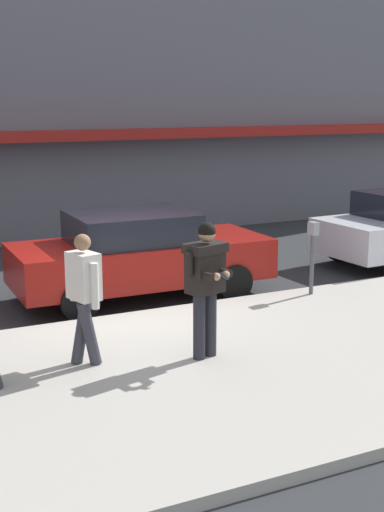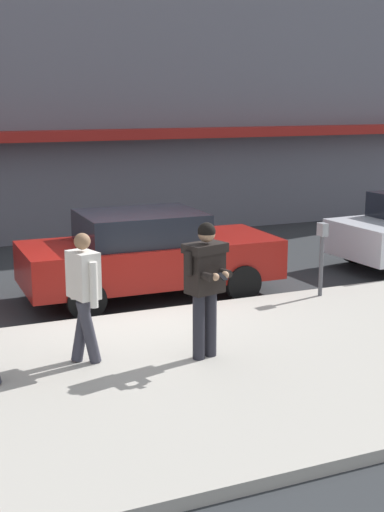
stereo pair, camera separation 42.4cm
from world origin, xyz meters
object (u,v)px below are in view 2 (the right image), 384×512
(man_texting_on_phone, at_px, (205,275))
(parking_meter, at_px, (322,249))
(parked_sedan_mid, at_px, (148,254))
(pedestrian_in_light_coat, at_px, (84,290))

(man_texting_on_phone, relative_size, parking_meter, 1.42)
(parking_meter, bearing_deg, man_texting_on_phone, -147.91)
(parked_sedan_mid, xyz_separation_m, parking_meter, (2.56, -1.58, 0.18))
(pedestrian_in_light_coat, bearing_deg, parked_sedan_mid, 56.83)
(parked_sedan_mid, bearing_deg, parking_meter, -31.68)
(parked_sedan_mid, relative_size, pedestrian_in_light_coat, 2.67)
(parked_sedan_mid, height_order, parking_meter, parked_sedan_mid)
(man_texting_on_phone, bearing_deg, pedestrian_in_light_coat, 162.31)
(parked_sedan_mid, xyz_separation_m, pedestrian_in_light_coat, (-1.98, -3.03, 0.32))
(man_texting_on_phone, height_order, pedestrian_in_light_coat, man_texting_on_phone)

